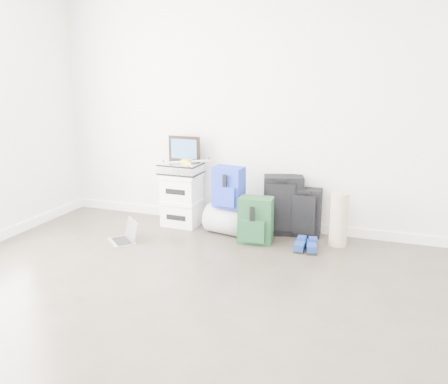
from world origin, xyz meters
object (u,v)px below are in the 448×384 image
at_px(large_suitcase, 283,205).
at_px(laptop, 126,237).
at_px(briefcase, 181,168).
at_px(carry_on, 305,213).
at_px(duffel_bag, 229,220).
at_px(boxes_stack, 182,199).

distance_m(large_suitcase, laptop, 1.65).
xyz_separation_m(large_suitcase, laptop, (-1.43, -0.79, -0.26)).
bearing_deg(large_suitcase, briefcase, 167.55).
bearing_deg(carry_on, duffel_bag, -167.12).
height_order(large_suitcase, carry_on, large_suitcase).
height_order(large_suitcase, laptop, large_suitcase).
relative_size(briefcase, carry_on, 0.85).
bearing_deg(duffel_bag, boxes_stack, -178.77).
height_order(briefcase, carry_on, briefcase).
xyz_separation_m(duffel_bag, carry_on, (0.75, 0.22, 0.10)).
bearing_deg(boxes_stack, duffel_bag, -9.92).
bearing_deg(boxes_stack, laptop, -112.78).
bearing_deg(boxes_stack, carry_on, 5.51).
distance_m(duffel_bag, large_suitcase, 0.58).
bearing_deg(carry_on, large_suitcase, 178.02).
height_order(boxes_stack, briefcase, briefcase).
bearing_deg(laptop, boxes_stack, 108.00).
xyz_separation_m(boxes_stack, laptop, (-0.31, -0.69, -0.24)).
height_order(briefcase, laptop, briefcase).
bearing_deg(boxes_stack, large_suitcase, 6.12).
relative_size(boxes_stack, carry_on, 1.15).
relative_size(large_suitcase, laptop, 1.65).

